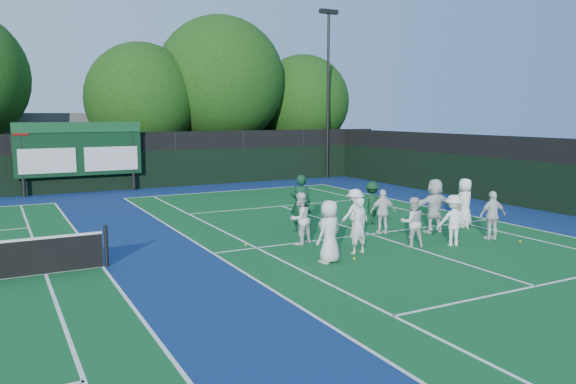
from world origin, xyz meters
name	(u,v)px	position (x,y,z in m)	size (l,w,h in m)	color
ground	(389,240)	(0.00, 0.00, 0.00)	(120.00, 120.00, 0.00)	#1B3C10
court_apron	(196,256)	(-6.00, 1.00, 0.00)	(34.00, 32.00, 0.01)	navy
near_court	(370,234)	(0.00, 1.00, 0.01)	(11.05, 23.85, 0.01)	#105222
back_fence	(100,165)	(-6.00, 16.00, 1.36)	(34.00, 0.08, 3.00)	black
divider_fence_right	(553,179)	(9.00, 1.00, 1.36)	(0.08, 32.00, 3.00)	black
scoreboard	(79,150)	(-7.01, 15.59, 2.19)	(6.00, 0.21, 3.55)	black
clubhouse	(141,143)	(-2.00, 24.00, 2.00)	(18.00, 6.00, 4.00)	#5C5C61
light_pole_right	(328,75)	(7.50, 15.70, 6.30)	(1.20, 0.30, 10.12)	black
tree_c	(144,102)	(-2.78, 19.58, 4.65)	(6.49, 6.49, 8.06)	#321B0D
tree_d	(222,85)	(2.14, 19.58, 5.76)	(7.98, 7.98, 9.95)	#321B0D
tree_e	(304,104)	(8.04, 19.58, 4.62)	(6.20, 6.20, 7.88)	#321B0D
tennis_ball_0	(354,259)	(-2.31, -1.45, 0.03)	(0.07, 0.07, 0.07)	yellow
tennis_ball_1	(423,216)	(3.79, 2.71, 0.03)	(0.07, 0.07, 0.07)	yellow
tennis_ball_2	(520,241)	(3.41, -2.14, 0.03)	(0.07, 0.07, 0.07)	yellow
tennis_ball_3	(246,245)	(-4.27, 1.44, 0.03)	(0.07, 0.07, 0.07)	yellow
tennis_ball_4	(353,212)	(1.86, 4.67, 0.03)	(0.07, 0.07, 0.07)	yellow
tennis_ball_5	(490,236)	(3.23, -1.09, 0.03)	(0.07, 0.07, 0.07)	yellow
player_front_0	(329,232)	(-3.08, -1.38, 0.84)	(0.82, 0.54, 1.69)	silver
player_front_1	(358,226)	(-1.84, -0.92, 0.81)	(0.59, 0.39, 1.62)	silver
player_front_2	(412,222)	(0.06, -1.01, 0.75)	(0.73, 0.57, 1.51)	silver
player_front_3	(453,220)	(1.27, -1.45, 0.77)	(1.00, 0.57, 1.55)	white
player_front_4	(493,215)	(2.95, -1.42, 0.78)	(0.91, 0.38, 1.55)	silver
player_back_0	(300,219)	(-2.73, 0.85, 0.80)	(0.78, 0.60, 1.60)	white
player_back_1	(355,214)	(-0.74, 0.82, 0.79)	(1.02, 0.59, 1.58)	white
player_back_2	(383,212)	(0.43, 0.89, 0.74)	(0.87, 0.36, 1.49)	white
player_back_3	(434,206)	(2.10, 0.28, 0.91)	(1.68, 0.53, 1.81)	silver
player_back_4	(465,203)	(3.70, 0.51, 0.86)	(0.84, 0.54, 1.71)	white
coach_left	(300,203)	(-1.77, 2.53, 0.97)	(0.70, 0.46, 1.93)	#0E351F
coach_right	(372,203)	(1.06, 2.36, 0.77)	(1.00, 0.57, 1.55)	#0E361A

